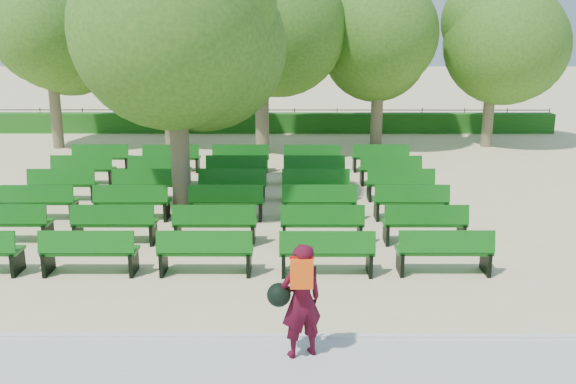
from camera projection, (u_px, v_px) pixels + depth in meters
name	position (u px, v px, depth m)	size (l,w,h in m)	color
ground	(259.00, 223.00, 16.46)	(120.00, 120.00, 0.00)	beige
paving	(236.00, 376.00, 9.30)	(30.00, 2.20, 0.06)	#B9BAB5
curb	(242.00, 337.00, 10.41)	(30.00, 0.12, 0.10)	silver
hedge	(273.00, 123.00, 29.88)	(26.00, 0.70, 0.90)	#1D5C17
fence	(273.00, 131.00, 30.38)	(26.00, 0.10, 1.02)	black
tree_line	(271.00, 149.00, 26.13)	(21.80, 6.80, 7.04)	#3A6A1C
bench_array	(229.00, 206.00, 17.70)	(1.96, 0.71, 1.22)	#105C12
tree_among	(175.00, 34.00, 15.99)	(4.84, 4.84, 6.93)	brown
person	(299.00, 299.00, 9.60)	(0.90, 0.66, 1.80)	#420919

